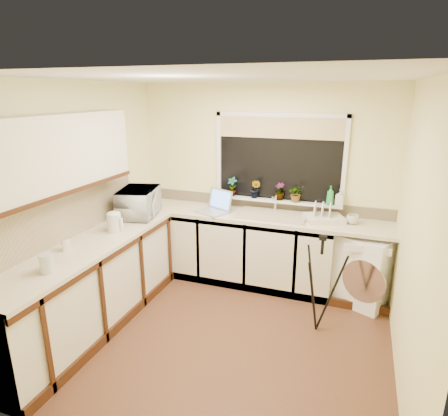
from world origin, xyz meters
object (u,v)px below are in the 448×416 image
plant_a (232,187)px  plant_b (255,189)px  glass_jug (47,264)px  plant_d (296,194)px  plant_c (280,191)px  tripod (319,284)px  cup_back (353,219)px  soap_bottle_clear (340,198)px  washing_machine (364,268)px  laptop (215,206)px  dish_rack (324,218)px  cup_left (49,264)px  soap_bottle_green (330,195)px  steel_jar (66,244)px  microwave (139,202)px  kettle (114,223)px

plant_a → plant_b: plant_a is taller
glass_jug → plant_d: (1.66, 2.30, 0.17)m
plant_a → plant_c: (0.61, 0.02, -0.01)m
glass_jug → plant_d: size_ratio=0.77×
tripod → cup_back: (0.24, 0.83, 0.44)m
plant_c → soap_bottle_clear: 0.72m
tripod → plant_a: (-1.25, 1.00, 0.66)m
washing_machine → tripod: 0.88m
plant_a → cup_back: 1.52m
laptop → dish_rack: size_ratio=1.10×
plant_c → soap_bottle_clear: size_ratio=1.09×
dish_rack → cup_left: (-2.07, -2.06, 0.01)m
plant_b → plant_d: size_ratio=1.12×
dish_rack → plant_d: plant_d is taller
washing_machine → soap_bottle_green: bearing=177.0°
tripod → laptop: bearing=143.1°
cup_left → washing_machine: bearing=38.1°
washing_machine → plant_a: bearing=-163.4°
tripod → soap_bottle_green: soap_bottle_green is taller
laptop → plant_c: bearing=44.7°
plant_d → cup_back: plant_d is taller
dish_rack → plant_b: plant_b is taller
tripod → cup_left: bearing=-158.6°
washing_machine → soap_bottle_clear: soap_bottle_clear is taller
glass_jug → plant_c: 2.75m
laptop → plant_a: (0.14, 0.26, 0.20)m
steel_jar → microwave: size_ratio=0.20×
microwave → plant_b: plant_b is taller
dish_rack → plant_d: (-0.36, 0.17, 0.22)m
kettle → soap_bottle_clear: (2.22, 1.29, 0.15)m
washing_machine → glass_jug: (-2.51, -2.07, 0.57)m
cup_back → dish_rack: bearing=-179.6°
glass_jug → soap_bottle_clear: soap_bottle_clear is taller
plant_b → plant_c: size_ratio=1.07×
steel_jar → cup_left: size_ratio=1.34×
plant_b → cup_left: bearing=-118.1°
glass_jug → soap_bottle_clear: (2.17, 2.31, 0.17)m
washing_machine → plant_b: plant_b is taller
microwave → soap_bottle_clear: soap_bottle_clear is taller
plant_d → soap_bottle_clear: size_ratio=1.04×
soap_bottle_clear → cup_left: (-2.22, -2.24, -0.21)m
plant_a → plant_b: size_ratio=1.05×
laptop → soap_bottle_green: size_ratio=2.03×
plant_d → cup_back: (0.67, -0.17, -0.20)m
cup_back → laptop: bearing=-176.9°
glass_jug → plant_a: (0.84, 2.30, 0.19)m
plant_b → plant_a: bearing=179.6°
laptop → soap_bottle_clear: soap_bottle_clear is taller
plant_a → soap_bottle_green: size_ratio=1.07×
tripod → glass_jug: size_ratio=6.38×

